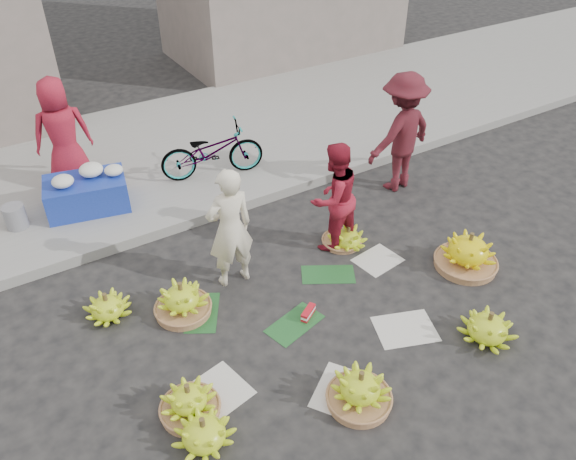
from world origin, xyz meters
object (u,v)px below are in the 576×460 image
banana_bunch_0 (189,402)px  vendor_cream (230,229)px  flower_table (87,192)px  banana_bunch_4 (468,252)px  bicycle (212,151)px

banana_bunch_0 → vendor_cream: (1.21, 1.49, 0.60)m
banana_bunch_0 → flower_table: bearing=87.9°
banana_bunch_0 → banana_bunch_4: size_ratio=0.76×
vendor_cream → flower_table: vendor_cream is taller
banana_bunch_4 → flower_table: bearing=135.6°
banana_bunch_0 → banana_bunch_4: (3.81, 0.21, 0.06)m
banana_bunch_0 → flower_table: 3.81m
banana_bunch_0 → banana_bunch_4: banana_bunch_4 is taller
banana_bunch_0 → bicycle: bearing=61.6°
vendor_cream → banana_bunch_0: bearing=52.6°
flower_table → bicycle: (1.87, -0.09, 0.15)m
banana_bunch_0 → vendor_cream: size_ratio=0.38×
banana_bunch_4 → vendor_cream: bearing=153.7°
vendor_cream → bicycle: bearing=-108.1°
banana_bunch_4 → bicycle: bearing=117.1°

